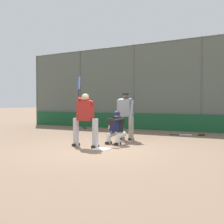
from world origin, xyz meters
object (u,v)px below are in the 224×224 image
at_px(batter_at_plate, 85,118).
at_px(umpire_home, 126,115).
at_px(catcher_behind_plate, 116,127).
at_px(fielding_glove_on_dirt, 201,134).
at_px(spare_bat_near_backstop, 184,135).
at_px(spare_bat_by_padding, 84,128).

relative_size(batter_at_plate, umpire_home, 1.28).
xyz_separation_m(catcher_behind_plate, fielding_glove_on_dirt, (-2.08, -3.73, -0.51)).
relative_size(catcher_behind_plate, spare_bat_near_backstop, 1.21).
height_order(umpire_home, spare_bat_by_padding, umpire_home).
bearing_deg(spare_bat_by_padding, catcher_behind_plate, -1.67).
bearing_deg(umpire_home, catcher_behind_plate, 101.42).
bearing_deg(umpire_home, fielding_glove_on_dirt, -126.11).
bearing_deg(batter_at_plate, catcher_behind_plate, -118.28).
bearing_deg(batter_at_plate, umpire_home, -99.25).
relative_size(batter_at_plate, catcher_behind_plate, 2.03).
bearing_deg(batter_at_plate, fielding_glove_on_dirt, -117.00).
bearing_deg(fielding_glove_on_dirt, batter_at_plate, 60.56).
bearing_deg(fielding_glove_on_dirt, spare_bat_by_padding, -4.49).
relative_size(umpire_home, spare_bat_by_padding, 2.50).
relative_size(batter_at_plate, spare_bat_near_backstop, 2.45).
distance_m(batter_at_plate, fielding_glove_on_dirt, 5.43).
height_order(spare_bat_by_padding, fielding_glove_on_dirt, fielding_glove_on_dirt).
xyz_separation_m(catcher_behind_plate, spare_bat_by_padding, (4.10, -4.22, -0.53)).
relative_size(spare_bat_near_backstop, spare_bat_by_padding, 1.31).
bearing_deg(umpire_home, batter_at_plate, 82.05).
xyz_separation_m(batter_at_plate, spare_bat_by_padding, (3.54, -5.16, -0.85)).
bearing_deg(spare_bat_near_backstop, batter_at_plate, -126.36).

